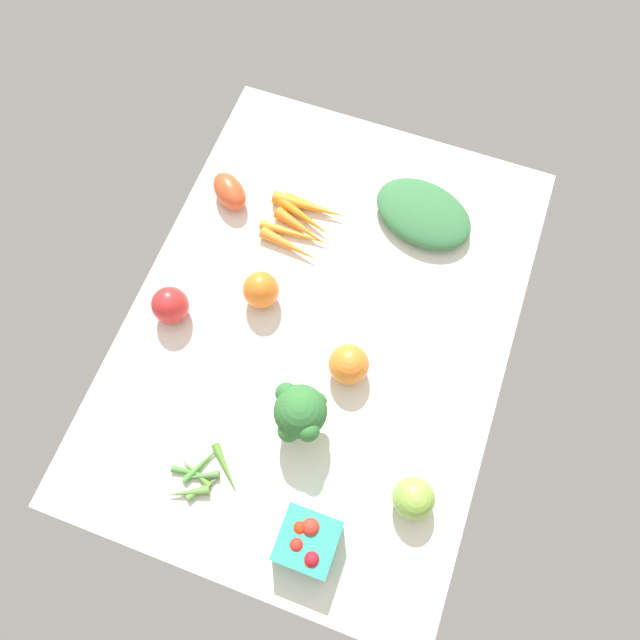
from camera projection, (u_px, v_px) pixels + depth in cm
name	position (u px, v px, depth cm)	size (l,w,h in cm)	color
tablecloth	(320.00, 325.00, 125.95)	(104.00, 76.00, 2.00)	silver
leafy_greens_clump	(423.00, 213.00, 131.82)	(21.97, 15.37, 4.91)	#357040
broccoli_head	(300.00, 413.00, 110.02)	(10.78, 10.14, 13.25)	#A2C57E
heirloom_tomato_orange	(349.00, 364.00, 117.67)	(7.93, 7.93, 7.93)	orange
bell_pepper_red	(170.00, 305.00, 122.10)	(7.44, 7.44, 8.15)	red
bell_pepper_orange	(261.00, 290.00, 123.23)	(7.37, 7.37, 8.37)	orange
okra_pile	(203.00, 476.00, 113.00)	(13.73, 13.70, 1.82)	#568A31
heirloom_tomato_green	(414.00, 498.00, 108.59)	(7.69, 7.69, 7.69)	#86B244
roma_tomato	(230.00, 191.00, 133.24)	(9.81, 6.00, 6.00)	#DD4F29
berry_basket	(307.00, 541.00, 106.01)	(9.98, 9.98, 8.04)	teal
carrot_bunch	(302.00, 222.00, 132.31)	(14.94, 17.32, 2.92)	orange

